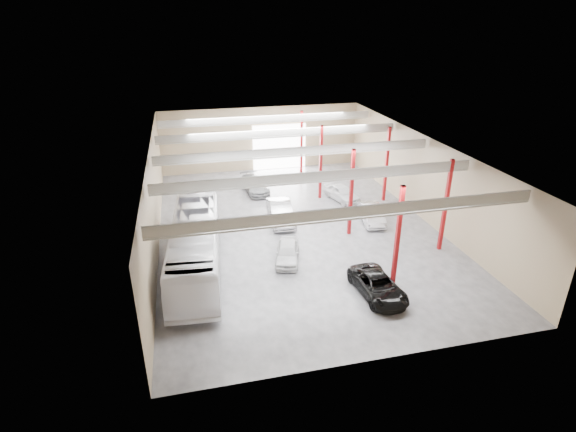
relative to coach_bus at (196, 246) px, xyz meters
name	(u,v)px	position (x,y,z in m)	size (l,w,h in m)	color
depot_shell	(297,168)	(8.45, 5.38, 3.14)	(22.12, 32.12, 7.06)	#424247
coach_bus	(196,246)	(0.00, 0.00, 0.00)	(3.09, 13.21, 3.68)	white
black_sedan	(378,286)	(10.80, -5.71, -1.15)	(2.28, 4.94, 1.37)	black
car_row_a	(287,252)	(6.32, -0.20, -1.15)	(1.62, 4.03, 1.37)	silver
car_row_b	(281,212)	(7.27, 6.39, -0.98)	(1.82, 5.21, 1.72)	#ADAEB2
car_row_c	(255,185)	(6.32, 13.89, -1.12)	(2.01, 4.95, 1.44)	slate
car_right_near	(371,214)	(14.76, 4.65, -1.11)	(1.55, 4.45, 1.47)	silver
car_right_far	(342,193)	(13.95, 9.85, -1.10)	(1.74, 4.33, 1.47)	white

